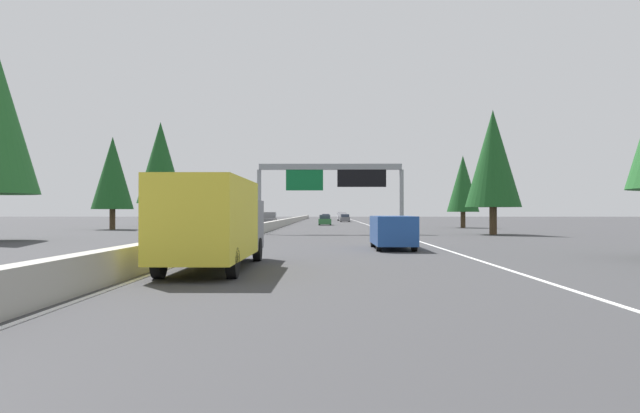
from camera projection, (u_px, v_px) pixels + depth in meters
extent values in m
plane|color=#38383A|center=(277.00, 229.00, 64.18)|extent=(320.00, 320.00, 0.00)
cube|color=#9E9B93|center=(287.00, 222.00, 84.19)|extent=(180.00, 0.56, 0.90)
cube|color=silver|center=(373.00, 226.00, 74.04)|extent=(160.00, 0.16, 0.01)
cube|color=silver|center=(286.00, 226.00, 74.18)|extent=(160.00, 0.16, 0.01)
cylinder|color=gray|center=(259.00, 202.00, 49.43)|extent=(0.36, 0.36, 5.55)
cylinder|color=gray|center=(402.00, 202.00, 49.28)|extent=(0.36, 0.36, 5.55)
cube|color=gray|center=(330.00, 167.00, 49.38)|extent=(0.50, 12.32, 0.50)
cube|color=#0C602D|center=(305.00, 179.00, 49.25)|extent=(0.12, 3.20, 1.90)
cube|color=black|center=(362.00, 178.00, 49.19)|extent=(0.16, 4.20, 1.50)
cube|color=gold|center=(208.00, 218.00, 18.03)|extent=(6.12, 2.40, 2.50)
cube|color=slate|center=(231.00, 225.00, 22.28)|extent=(2.38, 2.30, 1.90)
cylinder|color=black|center=(203.00, 249.00, 22.12)|extent=(0.90, 0.28, 0.90)
cylinder|color=black|center=(257.00, 249.00, 22.09)|extent=(0.90, 0.28, 0.90)
cylinder|color=black|center=(159.00, 263.00, 16.34)|extent=(0.90, 0.28, 0.90)
cylinder|color=black|center=(233.00, 263.00, 16.31)|extent=(0.90, 0.28, 0.90)
cube|color=#1E4793|center=(392.00, 230.00, 29.24)|extent=(5.00, 1.95, 1.44)
cube|color=#2D3847|center=(398.00, 226.00, 26.94)|extent=(0.08, 1.48, 0.56)
cylinder|color=black|center=(373.00, 241.00, 30.94)|extent=(0.70, 0.24, 0.70)
cylinder|color=black|center=(405.00, 241.00, 30.92)|extent=(0.70, 0.24, 0.70)
cylinder|color=black|center=(379.00, 244.00, 27.55)|extent=(0.70, 0.24, 0.70)
cylinder|color=black|center=(414.00, 244.00, 27.52)|extent=(0.70, 0.24, 0.70)
cube|color=#2D6B38|center=(325.00, 221.00, 82.16)|extent=(4.40, 1.80, 0.76)
cube|color=#2D3847|center=(325.00, 217.00, 81.95)|extent=(2.46, 1.51, 0.56)
cylinder|color=black|center=(320.00, 223.00, 83.58)|extent=(0.64, 0.22, 0.64)
cylinder|color=black|center=(330.00, 223.00, 83.56)|extent=(0.64, 0.22, 0.64)
cylinder|color=black|center=(319.00, 223.00, 80.76)|extent=(0.64, 0.22, 0.64)
cylinder|color=black|center=(330.00, 223.00, 80.74)|extent=(0.64, 0.22, 0.64)
cube|color=silver|center=(342.00, 218.00, 124.44)|extent=(5.60, 2.00, 0.70)
cube|color=silver|center=(342.00, 214.00, 125.45)|extent=(2.24, 1.84, 0.90)
cube|color=#2D3847|center=(342.00, 214.00, 125.46)|extent=(2.02, 1.92, 0.41)
cylinder|color=black|center=(338.00, 219.00, 126.30)|extent=(0.80, 0.28, 0.80)
cylinder|color=black|center=(346.00, 219.00, 126.27)|extent=(0.80, 0.28, 0.80)
cylinder|color=black|center=(338.00, 219.00, 122.60)|extent=(0.80, 0.28, 0.80)
cylinder|color=black|center=(346.00, 219.00, 122.58)|extent=(0.80, 0.28, 0.80)
cube|color=slate|center=(345.00, 219.00, 108.28)|extent=(4.40, 1.80, 0.76)
cube|color=#2D3847|center=(345.00, 216.00, 108.07)|extent=(2.46, 1.51, 0.56)
cylinder|color=black|center=(341.00, 220.00, 109.70)|extent=(0.64, 0.22, 0.64)
cylinder|color=black|center=(349.00, 220.00, 109.68)|extent=(0.64, 0.22, 0.64)
cylinder|color=black|center=(341.00, 220.00, 106.88)|extent=(0.64, 0.22, 0.64)
cylinder|color=black|center=(349.00, 220.00, 106.86)|extent=(0.64, 0.22, 0.64)
cube|color=silver|center=(326.00, 218.00, 119.14)|extent=(4.40, 1.80, 0.76)
cube|color=#2D3847|center=(326.00, 215.00, 118.93)|extent=(2.46, 1.51, 0.56)
cylinder|color=black|center=(322.00, 219.00, 120.56)|extent=(0.64, 0.22, 0.64)
cylinder|color=black|center=(330.00, 219.00, 120.54)|extent=(0.64, 0.22, 0.64)
cylinder|color=black|center=(322.00, 220.00, 117.74)|extent=(0.64, 0.22, 0.64)
cylinder|color=black|center=(330.00, 220.00, 117.72)|extent=(0.64, 0.22, 0.64)
cube|color=slate|center=(269.00, 221.00, 84.43)|extent=(5.60, 2.00, 0.70)
cube|color=slate|center=(269.00, 215.00, 85.44)|extent=(2.24, 1.84, 0.90)
cube|color=#2D3847|center=(269.00, 215.00, 85.44)|extent=(2.02, 1.92, 0.41)
cylinder|color=black|center=(264.00, 222.00, 86.28)|extent=(0.80, 0.28, 0.80)
cylinder|color=black|center=(276.00, 222.00, 86.26)|extent=(0.80, 0.28, 0.80)
cylinder|color=black|center=(261.00, 222.00, 82.59)|extent=(0.80, 0.28, 0.80)
cylinder|color=black|center=(273.00, 222.00, 82.57)|extent=(0.80, 0.28, 0.80)
cube|color=#AD931E|center=(231.00, 223.00, 72.62)|extent=(4.40, 1.80, 0.76)
cube|color=#2D3847|center=(230.00, 217.00, 72.41)|extent=(2.46, 1.51, 0.56)
cylinder|color=black|center=(226.00, 224.00, 74.04)|extent=(0.64, 0.22, 0.64)
cylinder|color=black|center=(239.00, 224.00, 74.02)|extent=(0.64, 0.22, 0.64)
cylinder|color=black|center=(222.00, 225.00, 71.22)|extent=(0.64, 0.22, 0.64)
cylinder|color=black|center=(235.00, 225.00, 71.20)|extent=(0.64, 0.22, 0.64)
cylinder|color=#4C3823|center=(493.00, 221.00, 47.87)|extent=(0.61, 0.61, 2.31)
cone|color=#194C1E|center=(493.00, 158.00, 47.92)|extent=(4.61, 4.61, 8.18)
cylinder|color=#4C3823|center=(463.00, 220.00, 68.25)|extent=(0.57, 0.57, 1.91)
cone|color=#194C1E|center=(463.00, 184.00, 68.29)|extent=(3.81, 3.81, 6.76)
cylinder|color=#4C3823|center=(112.00, 219.00, 61.44)|extent=(0.60, 0.60, 2.20)
cone|color=#194C1E|center=(113.00, 173.00, 61.48)|extent=(4.40, 4.40, 7.80)
cylinder|color=#4C3823|center=(160.00, 215.00, 75.22)|extent=(0.69, 0.69, 3.03)
cone|color=#194C1E|center=(160.00, 162.00, 75.28)|extent=(6.07, 6.07, 10.76)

